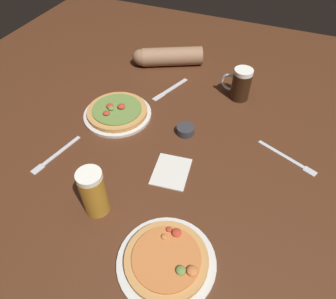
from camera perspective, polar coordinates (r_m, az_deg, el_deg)
ground_plane at (r=1.13m, az=0.00°, el=-1.23°), size 2.40×2.40×0.03m
pizza_plate_near at (r=0.88m, az=-0.24°, el=-19.82°), size 0.27×0.27×0.05m
pizza_plate_far at (r=1.28m, az=-9.35°, el=6.82°), size 0.28×0.28×0.05m
beer_mug_dark at (r=0.94m, az=-13.60°, el=-7.46°), size 0.10×0.12×0.17m
beer_mug_amber at (r=1.37m, az=13.22°, el=11.69°), size 0.13×0.08×0.14m
ramekin_sauce at (r=1.19m, az=3.24°, el=3.62°), size 0.07×0.07×0.03m
napkin_folded at (r=1.06m, az=0.59°, el=-4.02°), size 0.14×0.16×0.01m
fork_left at (r=1.18m, az=-20.06°, el=-0.92°), size 0.07×0.22×0.01m
knife_right at (r=1.42m, az=0.43°, el=11.10°), size 0.10×0.21×0.01m
fork_spare at (r=1.18m, az=21.28°, el=-1.45°), size 0.22×0.11×0.01m
diner_arm at (r=1.57m, az=-0.45°, el=16.78°), size 0.33×0.21×0.09m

